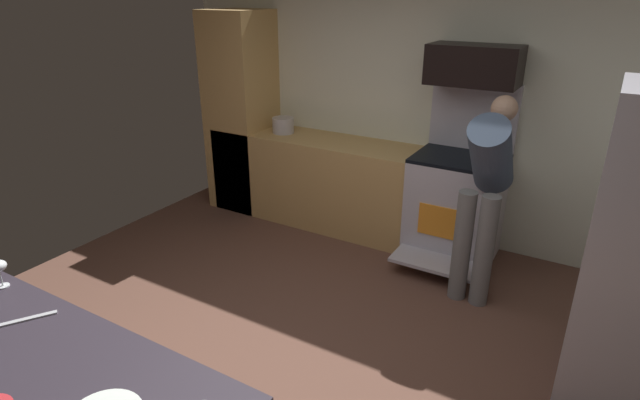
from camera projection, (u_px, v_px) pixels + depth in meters
ground_plane at (288, 357)px, 3.42m from camera, size 5.20×4.80×0.02m
wall_back at (423, 102)px, 4.77m from camera, size 5.20×0.12×2.60m
lower_cabinet_run at (321, 181)px, 5.24m from camera, size 2.40×0.60×0.90m
cabinet_column at (242, 113)px, 5.47m from camera, size 0.60×0.60×2.10m
oven_range at (456, 203)px, 4.54m from camera, size 0.76×0.96×1.55m
microwave at (474, 65)px, 4.15m from camera, size 0.74×0.38×0.33m
person_cook at (486, 185)px, 3.80m from camera, size 0.31×0.67×1.55m
knife_paring at (28, 319)px, 2.30m from camera, size 0.15×0.22×0.01m
stock_pot at (283, 125)px, 5.25m from camera, size 0.22×0.22×0.16m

